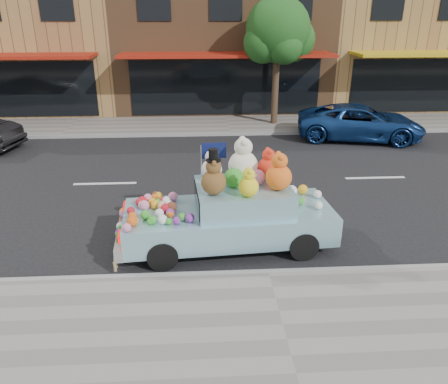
{
  "coord_description": "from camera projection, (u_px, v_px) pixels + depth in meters",
  "views": [
    {
      "loc": [
        -1.24,
        -11.93,
        4.68
      ],
      "look_at": [
        -0.76,
        -3.79,
        1.25
      ],
      "focal_mm": 35.0,
      "sensor_mm": 36.0,
      "label": 1
    }
  ],
  "objects": [
    {
      "name": "near_sidewalk",
      "position": [
        283.0,
        327.0,
        6.86
      ],
      "size": [
        60.0,
        3.0,
        0.12
      ],
      "primitive_type": "cube",
      "color": "gray",
      "rests_on": "ground"
    },
    {
      "name": "far_kerb",
      "position": [
        230.0,
        134.0,
        17.44
      ],
      "size": [
        60.0,
        0.12,
        0.13
      ],
      "primitive_type": "cube",
      "color": "gray",
      "rests_on": "ground"
    },
    {
      "name": "ground",
      "position": [
        242.0,
        181.0,
        12.86
      ],
      "size": [
        120.0,
        120.0,
        0.0
      ],
      "primitive_type": "plane",
      "color": "black",
      "rests_on": "ground"
    },
    {
      "name": "storefront_mid",
      "position": [
        221.0,
        31.0,
        22.46
      ],
      "size": [
        10.0,
        9.8,
        7.3
      ],
      "color": "brown",
      "rests_on": "ground"
    },
    {
      "name": "far_sidewalk",
      "position": [
        228.0,
        125.0,
        18.82
      ],
      "size": [
        60.0,
        3.0,
        0.12
      ],
      "primitive_type": "cube",
      "color": "gray",
      "rests_on": "ground"
    },
    {
      "name": "street_tree",
      "position": [
        278.0,
        35.0,
        17.56
      ],
      "size": [
        3.0,
        2.7,
        5.22
      ],
      "color": "#38281C",
      "rests_on": "ground"
    },
    {
      "name": "art_car",
      "position": [
        230.0,
        210.0,
        9.08
      ],
      "size": [
        4.6,
        2.08,
        2.26
      ],
      "rotation": [
        0.0,
        0.0,
        0.08
      ],
      "color": "black",
      "rests_on": "ground"
    },
    {
      "name": "storefront_left",
      "position": [
        22.0,
        31.0,
        21.92
      ],
      "size": [
        10.0,
        9.8,
        7.3
      ],
      "color": "olive",
      "rests_on": "ground"
    },
    {
      "name": "near_kerb",
      "position": [
        268.0,
        274.0,
        8.23
      ],
      "size": [
        60.0,
        0.12,
        0.13
      ],
      "primitive_type": "cube",
      "color": "gray",
      "rests_on": "ground"
    },
    {
      "name": "storefront_right",
      "position": [
        410.0,
        30.0,
        23.0
      ],
      "size": [
        10.0,
        9.8,
        7.3
      ],
      "color": "olive",
      "rests_on": "ground"
    },
    {
      "name": "car_blue",
      "position": [
        360.0,
        122.0,
        16.72
      ],
      "size": [
        5.1,
        3.2,
        1.32
      ],
      "primitive_type": "imported",
      "rotation": [
        0.0,
        0.0,
        1.34
      ],
      "color": "navy",
      "rests_on": "ground"
    }
  ]
}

